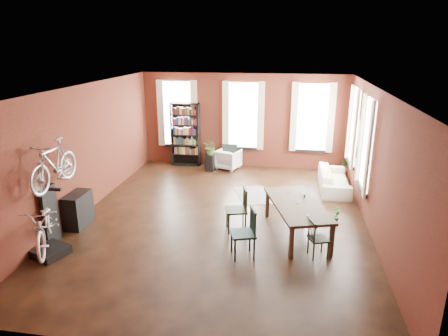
% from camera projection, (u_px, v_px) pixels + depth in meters
% --- Properties ---
extents(room, '(9.00, 9.04, 3.22)m').
position_uv_depth(room, '(235.00, 129.00, 9.79)').
color(room, black).
rests_on(room, ground).
extents(dining_table, '(1.61, 2.41, 0.75)m').
position_uv_depth(dining_table, '(296.00, 219.00, 8.99)').
color(dining_table, '#443929').
rests_on(dining_table, ground).
extents(dining_chair_a, '(0.60, 0.60, 1.03)m').
position_uv_depth(dining_chair_a, '(243.00, 233.00, 8.01)').
color(dining_chair_a, '#173330').
rests_on(dining_chair_a, ground).
extents(dining_chair_b, '(0.58, 0.58, 1.02)m').
position_uv_depth(dining_chair_b, '(236.00, 210.00, 9.15)').
color(dining_chair_b, black).
rests_on(dining_chair_b, ground).
extents(dining_chair_c, '(0.47, 0.47, 0.80)m').
position_uv_depth(dining_chair_c, '(319.00, 239.00, 8.05)').
color(dining_chair_c, black).
rests_on(dining_chair_c, ground).
extents(dining_chair_d, '(0.42, 0.42, 0.84)m').
position_uv_depth(dining_chair_d, '(311.00, 209.00, 9.42)').
color(dining_chair_d, '#1A3938').
rests_on(dining_chair_d, ground).
extents(bookshelf, '(1.00, 0.32, 2.20)m').
position_uv_depth(bookshelf, '(186.00, 134.00, 13.92)').
color(bookshelf, black).
rests_on(bookshelf, ground).
extents(white_armchair, '(0.91, 0.88, 0.75)m').
position_uv_depth(white_armchair, '(228.00, 158.00, 13.69)').
color(white_armchair, silver).
rests_on(white_armchair, ground).
extents(cream_sofa, '(0.61, 2.08, 0.81)m').
position_uv_depth(cream_sofa, '(334.00, 176.00, 11.76)').
color(cream_sofa, beige).
rests_on(cream_sofa, ground).
extents(striped_rug, '(1.29, 1.63, 0.01)m').
position_uv_depth(striped_rug, '(254.00, 195.00, 11.40)').
color(striped_rug, black).
rests_on(striped_rug, ground).
extents(bike_trainer, '(0.79, 0.79, 0.18)m').
position_uv_depth(bike_trainer, '(50.00, 251.00, 8.18)').
color(bike_trainer, black).
rests_on(bike_trainer, ground).
extents(bike_wall_rack, '(0.16, 0.60, 1.30)m').
position_uv_depth(bike_wall_rack, '(50.00, 215.00, 8.54)').
color(bike_wall_rack, black).
rests_on(bike_wall_rack, ground).
extents(console_table, '(0.40, 0.80, 0.80)m').
position_uv_depth(console_table, '(78.00, 210.00, 9.44)').
color(console_table, black).
rests_on(console_table, ground).
extents(plant_stand, '(0.32, 0.32, 0.57)m').
position_uv_depth(plant_stand, '(210.00, 163.00, 13.49)').
color(plant_stand, black).
rests_on(plant_stand, ground).
extents(plant_by_sofa, '(0.38, 0.63, 0.27)m').
position_uv_depth(plant_by_sofa, '(343.00, 172.00, 13.03)').
color(plant_by_sofa, '#315E25').
rests_on(plant_by_sofa, ground).
extents(plant_small, '(0.48, 0.47, 0.16)m').
position_uv_depth(plant_small, '(336.00, 219.00, 9.68)').
color(plant_small, '#285120').
rests_on(plant_small, ground).
extents(bicycle_floor, '(0.99, 1.14, 1.84)m').
position_uv_depth(bicycle_floor, '(42.00, 205.00, 7.92)').
color(bicycle_floor, beige).
rests_on(bicycle_floor, bike_trainer).
extents(bicycle_hung, '(0.47, 1.00, 1.66)m').
position_uv_depth(bicycle_hung, '(52.00, 149.00, 8.05)').
color(bicycle_hung, '#A5A8AD').
rests_on(bicycle_hung, bike_wall_rack).
extents(plant_on_stand, '(0.65, 0.68, 0.42)m').
position_uv_depth(plant_on_stand, '(211.00, 149.00, 13.32)').
color(plant_on_stand, '#305421').
rests_on(plant_on_stand, plant_stand).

